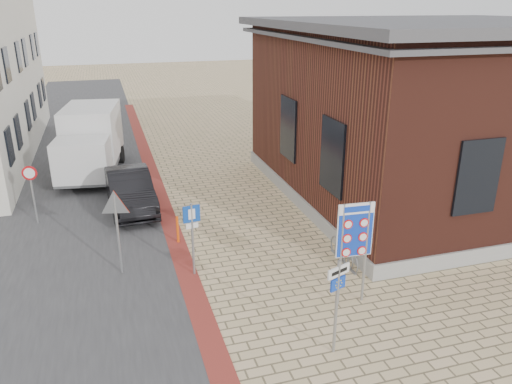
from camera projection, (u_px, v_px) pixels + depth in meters
ground at (286, 318)px, 12.42m from camera, size 120.00×120.00×0.00m
road_strip at (74, 164)px, 24.34m from camera, size 7.00×60.00×0.02m
curb_strip at (159, 191)px, 20.82m from camera, size 0.60×40.00×0.02m
brick_building at (439, 107)px, 19.90m from camera, size 13.00×13.00×6.80m
bike_rack at (344, 255)px, 15.02m from camera, size 0.08×1.80×0.60m
sedan at (130, 190)px, 18.90m from camera, size 1.83×4.56×1.47m
box_truck at (90, 141)px, 22.57m from camera, size 3.07×5.93×2.96m
border_sign at (355, 232)px, 12.40m from camera, size 0.95×0.11×2.79m
essen_sign at (337, 293)px, 10.70m from camera, size 0.60×0.26×2.31m
parking_sign at (192, 228)px, 13.91m from camera, size 0.49×0.11×2.22m
yield_sign at (116, 212)px, 13.84m from camera, size 0.88×0.25×2.51m
speed_sign at (32, 186)px, 17.30m from camera, size 0.51×0.08×2.15m
bollard at (178, 230)px, 16.20m from camera, size 0.09×0.09×0.93m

